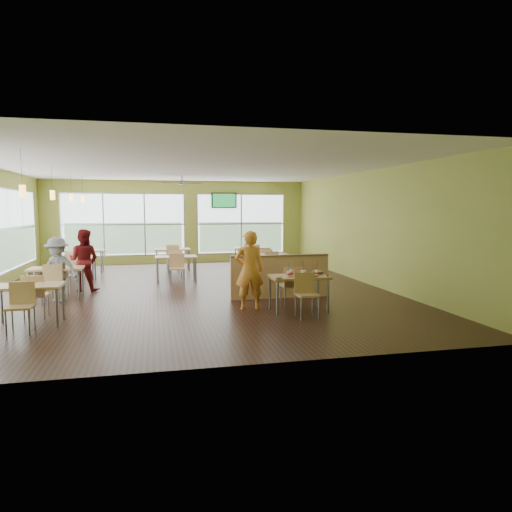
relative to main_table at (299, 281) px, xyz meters
name	(u,v)px	position (x,y,z in m)	size (l,w,h in m)	color
room	(190,229)	(-2.00, 3.00, 0.97)	(12.00, 12.04, 3.20)	black
window_bays	(97,230)	(-4.65, 6.08, 0.85)	(9.24, 10.24, 2.38)	white
main_table	(299,281)	(0.00, 0.00, 0.00)	(1.22, 1.52, 0.87)	#DEAD77
half_wall_divider	(280,276)	(0.00, 1.45, -0.11)	(2.40, 0.14, 1.04)	#DEAD77
dining_tables	(150,260)	(-3.05, 4.71, 0.00)	(6.92, 8.72, 0.87)	#DEAD77
pendant_lights	(62,196)	(-5.20, 3.68, 1.82)	(0.11, 7.31, 0.86)	#2D2119
ceiling_fan	(182,183)	(-2.00, 6.00, 2.32)	(1.25, 1.25, 0.29)	#2D2119
tv_backwall	(224,200)	(-0.20, 8.90, 1.82)	(1.00, 0.07, 0.60)	black
man_plaid	(249,270)	(-0.96, 0.41, 0.21)	(0.61, 0.40, 1.68)	orange
patron_maroon	(84,260)	(-4.70, 3.43, 0.17)	(0.78, 0.61, 1.61)	#5D0F10
patron_grey	(58,269)	(-5.10, 2.20, 0.11)	(0.96, 0.55, 1.49)	slate
cup_blue	(289,274)	(-0.26, -0.14, 0.18)	(0.09, 0.09, 0.32)	white
cup_yellow	(292,273)	(-0.19, -0.10, 0.19)	(0.10, 0.10, 0.37)	white
cup_red_near	(304,274)	(0.03, -0.23, 0.19)	(0.10, 0.10, 0.37)	white
cup_red_far	(317,273)	(0.36, -0.12, 0.19)	(0.09, 0.09, 0.33)	white
food_basket	(318,272)	(0.47, 0.15, 0.15)	(0.27, 0.27, 0.06)	black
ketchup_cup	(328,276)	(0.55, -0.22, 0.13)	(0.05, 0.05, 0.02)	#AA0305
wrapper_left	(279,278)	(-0.51, -0.30, 0.14)	(0.14, 0.13, 0.04)	olive
wrapper_mid	(297,274)	(-0.01, 0.06, 0.14)	(0.19, 0.17, 0.05)	olive
wrapper_right	(315,276)	(0.29, -0.21, 0.14)	(0.15, 0.13, 0.04)	olive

